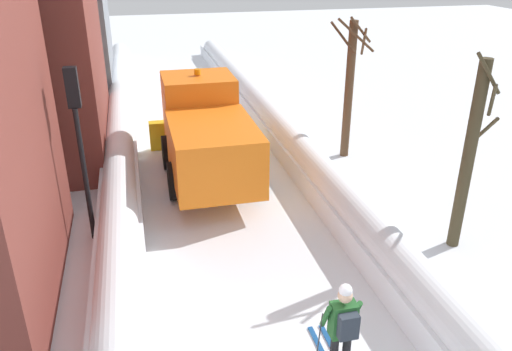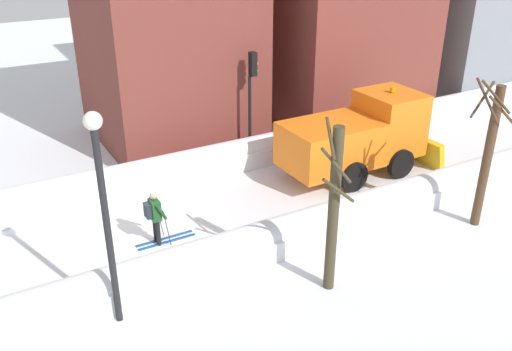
{
  "view_description": "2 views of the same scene",
  "coord_description": "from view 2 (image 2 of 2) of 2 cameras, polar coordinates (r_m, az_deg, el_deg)",
  "views": [
    {
      "loc": [
        -2.16,
        -5.67,
        6.62
      ],
      "look_at": [
        0.62,
        5.77,
        1.25
      ],
      "focal_mm": 35.66,
      "sensor_mm": 36.0,
      "label": 1
    },
    {
      "loc": [
        14.24,
        -4.08,
        8.91
      ],
      "look_at": [
        0.8,
        3.6,
        1.46
      ],
      "focal_mm": 38.62,
      "sensor_mm": 36.0,
      "label": 2
    }
  ],
  "objects": [
    {
      "name": "ground_plane",
      "position": [
        21.91,
        13.61,
        0.93
      ],
      "size": [
        80.0,
        80.0,
        0.0
      ],
      "primitive_type": "plane",
      "color": "white"
    },
    {
      "name": "snowbank_left",
      "position": [
        23.67,
        9.15,
        4.55
      ],
      "size": [
        1.1,
        36.0,
        1.12
      ],
      "color": "white",
      "rests_on": "ground"
    },
    {
      "name": "snowbank_right",
      "position": [
        19.98,
        19.18,
        -0.81
      ],
      "size": [
        1.1,
        36.0,
        1.07
      ],
      "color": "white",
      "rests_on": "ground"
    },
    {
      "name": "plow_truck",
      "position": [
        20.61,
        10.68,
        4.08
      ],
      "size": [
        3.2,
        5.98,
        3.12
      ],
      "color": "orange",
      "rests_on": "ground"
    },
    {
      "name": "skier",
      "position": [
        16.24,
        -10.42,
        -3.91
      ],
      "size": [
        0.62,
        1.8,
        1.81
      ],
      "color": "black",
      "rests_on": "ground"
    },
    {
      "name": "traffic_light_pole",
      "position": [
        21.19,
        -0.41,
        9.38
      ],
      "size": [
        0.28,
        0.42,
        4.21
      ],
      "color": "black",
      "rests_on": "ground"
    },
    {
      "name": "street_lamp",
      "position": [
        12.32,
        -15.56,
        -2.18
      ],
      "size": [
        0.4,
        0.4,
        5.29
      ],
      "color": "black",
      "rests_on": "ground"
    },
    {
      "name": "bare_tree_near",
      "position": [
        13.62,
        8.03,
        -3.53
      ],
      "size": [
        0.81,
        0.82,
        4.66
      ],
      "color": "#3F3623",
      "rests_on": "ground"
    },
    {
      "name": "bare_tree_mid",
      "position": [
        17.75,
        22.86,
        2.1
      ],
      "size": [
        1.22,
        1.24,
        4.67
      ],
      "color": "#4D3522",
      "rests_on": "ground"
    }
  ]
}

